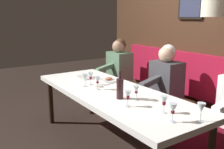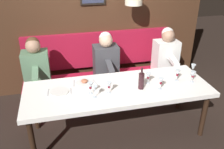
# 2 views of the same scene
# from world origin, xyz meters

# --- Properties ---
(ground_plane) EXTENTS (12.00, 12.00, 0.00)m
(ground_plane) POSITION_xyz_m (0.00, 0.00, 0.00)
(ground_plane) COLOR black
(dining_table) EXTENTS (0.90, 2.49, 0.74)m
(dining_table) POSITION_xyz_m (0.00, 0.00, 0.68)
(dining_table) COLOR white
(dining_table) RESTS_ON ground_plane
(banquette_bench) EXTENTS (0.52, 2.69, 0.45)m
(banquette_bench) POSITION_xyz_m (0.89, 0.00, 0.23)
(banquette_bench) COLOR maroon
(banquette_bench) RESTS_ON ground_plane
(back_wall_panel) EXTENTS (0.59, 3.89, 2.90)m
(back_wall_panel) POSITION_xyz_m (1.46, -0.01, 1.37)
(back_wall_panel) COLOR #422819
(back_wall_panel) RESTS_ON ground_plane
(diner_nearest) EXTENTS (0.60, 0.40, 0.79)m
(diner_nearest) POSITION_xyz_m (0.88, -1.09, 0.82)
(diner_nearest) COLOR white
(diner_nearest) RESTS_ON banquette_bench
(diner_near) EXTENTS (0.60, 0.40, 0.79)m
(diner_near) POSITION_xyz_m (0.88, -0.02, 0.82)
(diner_near) COLOR #3D3D42
(diner_near) RESTS_ON banquette_bench
(diner_middle) EXTENTS (0.60, 0.40, 0.79)m
(diner_middle) POSITION_xyz_m (0.88, 1.09, 0.82)
(diner_middle) COLOR #567A5B
(diner_middle) RESTS_ON banquette_bench
(place_setting_0) EXTENTS (0.24, 0.32, 0.01)m
(place_setting_0) POSITION_xyz_m (0.06, 0.77, 0.75)
(place_setting_0) COLOR silver
(place_setting_0) RESTS_ON dining_table
(place_setting_1) EXTENTS (0.24, 0.33, 0.05)m
(place_setting_1) POSITION_xyz_m (0.23, 0.42, 0.75)
(place_setting_1) COLOR silver
(place_setting_1) RESTS_ON dining_table
(wine_glass_0) EXTENTS (0.07, 0.07, 0.16)m
(wine_glass_0) POSITION_xyz_m (0.00, -0.86, 0.86)
(wine_glass_0) COLOR silver
(wine_glass_0) RESTS_ON dining_table
(wine_glass_1) EXTENTS (0.07, 0.07, 0.16)m
(wine_glass_1) POSITION_xyz_m (0.12, -1.17, 0.86)
(wine_glass_1) COLOR silver
(wine_glass_1) RESTS_ON dining_table
(wine_glass_2) EXTENTS (0.07, 0.07, 0.16)m
(wine_glass_2) POSITION_xyz_m (-0.17, 0.34, 0.86)
(wine_glass_2) COLOR silver
(wine_glass_2) RESTS_ON dining_table
(wine_glass_3) EXTENTS (0.07, 0.07, 0.16)m
(wine_glass_3) POSITION_xyz_m (-0.07, 0.38, 0.86)
(wine_glass_3) COLOR silver
(wine_glass_3) RESTS_ON dining_table
(wine_glass_4) EXTENTS (0.07, 0.07, 0.16)m
(wine_glass_4) POSITION_xyz_m (-0.11, 0.15, 0.86)
(wine_glass_4) COLOR silver
(wine_glass_4) RESTS_ON dining_table
(wine_glass_5) EXTENTS (0.07, 0.07, 0.16)m
(wine_glass_5) POSITION_xyz_m (-0.09, -1.04, 0.86)
(wine_glass_5) COLOR silver
(wine_glass_5) RESTS_ON dining_table
(wine_glass_6) EXTENTS (0.07, 0.07, 0.16)m
(wine_glass_6) POSITION_xyz_m (0.02, -0.43, 0.86)
(wine_glass_6) COLOR silver
(wine_glass_6) RESTS_ON dining_table
(wine_glass_7) EXTENTS (0.07, 0.07, 0.16)m
(wine_glass_7) POSITION_xyz_m (-0.17, -0.54, 0.86)
(wine_glass_7) COLOR silver
(wine_glass_7) RESTS_ON dining_table
(wine_bottle) EXTENTS (0.08, 0.08, 0.30)m
(wine_bottle) POSITION_xyz_m (-0.09, -0.29, 0.86)
(wine_bottle) COLOR #33191E
(wine_bottle) RESTS_ON dining_table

